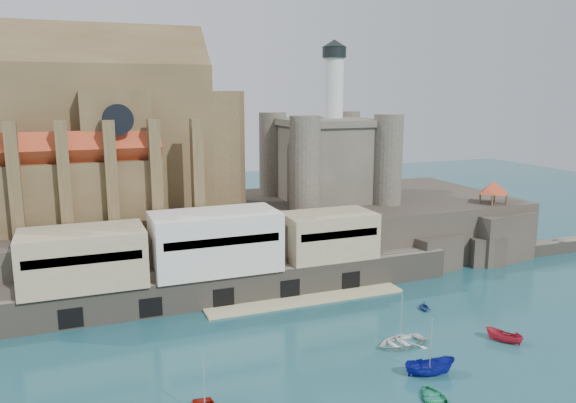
# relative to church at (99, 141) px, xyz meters

# --- Properties ---
(ground) EXTENTS (300.00, 300.00, 0.00)m
(ground) POSITION_rel_church_xyz_m (24.13, -41.85, -22.13)
(ground) COLOR #17444C
(ground) RESTS_ON ground
(promontory) EXTENTS (100.00, 36.00, 10.00)m
(promontory) POSITION_rel_church_xyz_m (23.94, -2.48, -17.20)
(promontory) COLOR #2A241F
(promontory) RESTS_ON ground
(quay) EXTENTS (70.00, 12.00, 13.05)m
(quay) POSITION_rel_church_xyz_m (13.94, -18.78, -16.06)
(quay) COLOR #676052
(quay) RESTS_ON ground
(church) EXTENTS (47.00, 25.93, 30.51)m
(church) POSITION_rel_church_xyz_m (0.00, 0.00, 0.00)
(church) COLOR brown
(church) RESTS_ON promontory
(castle_keep) EXTENTS (21.20, 21.20, 29.30)m
(castle_keep) POSITION_rel_church_xyz_m (40.21, -0.78, -3.81)
(castle_keep) COLOR #4D473C
(castle_keep) RESTS_ON promontory
(rock_outcrop) EXTENTS (14.50, 10.50, 8.70)m
(rock_outcrop) POSITION_rel_church_xyz_m (66.13, -16.01, -18.11)
(rock_outcrop) COLOR #2A241F
(rock_outcrop) RESTS_ON ground
(pavilion) EXTENTS (6.40, 6.40, 5.40)m
(pavilion) POSITION_rel_church_xyz_m (66.13, -15.85, -9.40)
(pavilion) COLOR brown
(pavilion) RESTS_ON rock_outcrop
(boat_2) EXTENTS (2.55, 2.51, 5.60)m
(boat_2) POSITION_rel_church_xyz_m (29.85, -48.67, -22.13)
(boat_2) COLOR navy
(boat_2) RESTS_ON ground
(boat_3) EXTENTS (3.76, 1.98, 5.05)m
(boat_3) POSITION_rel_church_xyz_m (27.26, -53.17, -22.13)
(boat_3) COLOR #137A44
(boat_3) RESTS_ON ground
(boat_5) EXTENTS (2.33, 2.34, 4.44)m
(boat_5) POSITION_rel_church_xyz_m (43.13, -45.11, -22.13)
(boat_5) COLOR #B31C30
(boat_5) RESTS_ON ground
(boat_6) EXTENTS (1.82, 4.80, 6.56)m
(boat_6) POSITION_rel_church_xyz_m (30.88, -41.35, -22.13)
(boat_6) COLOR silver
(boat_6) RESTS_ON ground
(boat_7) EXTENTS (2.76, 2.32, 2.75)m
(boat_7) POSITION_rel_church_xyz_m (40.11, -32.90, -22.13)
(boat_7) COLOR navy
(boat_7) RESTS_ON ground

